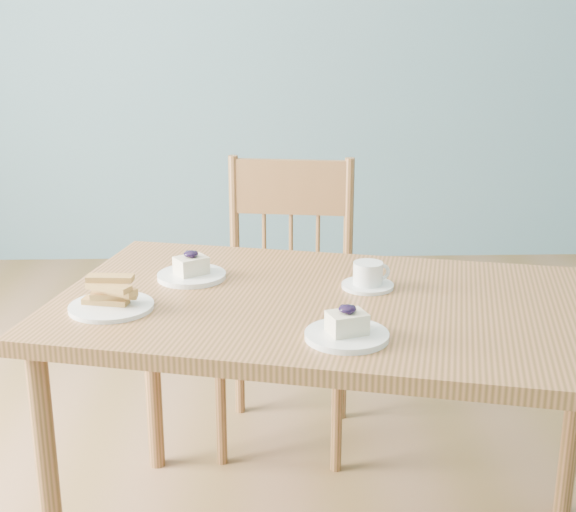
{
  "coord_description": "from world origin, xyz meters",
  "views": [
    {
      "loc": [
        -0.04,
        -1.84,
        1.35
      ],
      "look_at": [
        0.02,
        -0.05,
        0.8
      ],
      "focal_mm": 50.0,
      "sensor_mm": 36.0,
      "label": 1
    }
  ],
  "objects": [
    {
      "name": "dining_chair",
      "position": [
        0.03,
        0.54,
        0.46
      ],
      "size": [
        0.46,
        0.45,
        0.9
      ],
      "rotation": [
        0.0,
        0.0,
        -0.15
      ],
      "color": "#9D623B",
      "rests_on": "ground"
    },
    {
      "name": "room",
      "position": [
        0.0,
        0.0,
        1.35
      ],
      "size": [
        5.01,
        5.01,
        2.71
      ],
      "color": "#896140",
      "rests_on": "ground"
    },
    {
      "name": "biscotti_plate",
      "position": [
        -0.38,
        -0.14,
        0.73
      ],
      "size": [
        0.19,
        0.19,
        0.08
      ],
      "rotation": [
        0.0,
        0.0,
        -0.15
      ],
      "color": "white",
      "rests_on": "dining_table"
    },
    {
      "name": "cheesecake_plate_near",
      "position": [
        0.13,
        -0.32,
        0.72
      ],
      "size": [
        0.17,
        0.17,
        0.07
      ],
      "rotation": [
        0.0,
        0.0,
        0.31
      ],
      "color": "white",
      "rests_on": "dining_table"
    },
    {
      "name": "coffee_cup",
      "position": [
        0.22,
        -0.01,
        0.73
      ],
      "size": [
        0.13,
        0.13,
        0.06
      ],
      "rotation": [
        0.0,
        0.0,
        0.23
      ],
      "color": "white",
      "rests_on": "dining_table"
    },
    {
      "name": "cheesecake_plate_far",
      "position": [
        -0.22,
        0.07,
        0.72
      ],
      "size": [
        0.17,
        0.17,
        0.07
      ],
      "rotation": [
        0.0,
        0.0,
        0.56
      ],
      "color": "white",
      "rests_on": "dining_table"
    },
    {
      "name": "dining_table",
      "position": [
        0.13,
        -0.1,
        0.63
      ],
      "size": [
        1.45,
        1.04,
        0.7
      ],
      "rotation": [
        0.0,
        0.0,
        -0.24
      ],
      "color": "#9D623B",
      "rests_on": "ground"
    }
  ]
}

